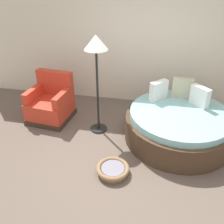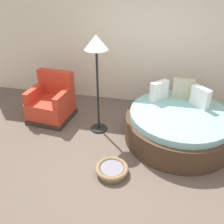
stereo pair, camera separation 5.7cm
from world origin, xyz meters
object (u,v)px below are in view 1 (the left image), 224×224
red_armchair (51,104)px  floor_lamp (96,52)px  round_daybed (178,125)px  pet_basket (113,170)px

red_armchair → floor_lamp: size_ratio=0.52×
round_daybed → pet_basket: bearing=-131.4°
red_armchair → pet_basket: size_ratio=1.84×
red_armchair → floor_lamp: 1.62m
pet_basket → floor_lamp: (-0.50, 1.11, 1.46)m
pet_basket → floor_lamp: bearing=114.0°
red_armchair → pet_basket: bearing=-41.1°
round_daybed → floor_lamp: 1.93m
round_daybed → red_armchair: 2.54m
red_armchair → pet_basket: red_armchair is taller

